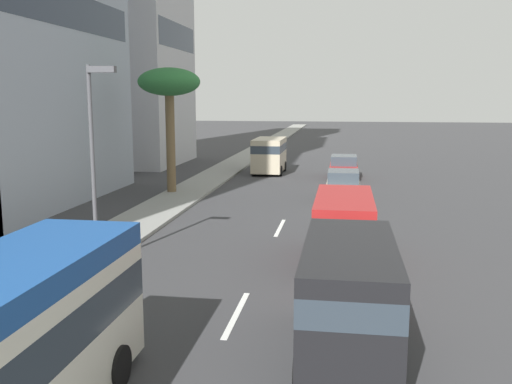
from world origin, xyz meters
TOP-DOWN VIEW (x-y plane):
  - ground_plane at (31.50, 0.00)m, footprint 198.00×198.00m
  - sidewalk_right at (31.50, 6.33)m, footprint 162.00×2.63m
  - lane_stripe_mid at (11.58, 0.00)m, footprint 3.20×0.16m
  - lane_stripe_far at (21.55, 0.00)m, footprint 3.20×0.16m
  - minibus_lead at (5.71, 2.56)m, footprint 6.36×2.26m
  - car_second at (28.87, -2.64)m, footprint 4.06×1.87m
  - van_third at (39.20, 2.81)m, footprint 4.61×2.21m
  - car_fourth at (37.55, -2.64)m, footprint 4.25×1.95m
  - van_fifth at (16.85, -2.70)m, footprint 5.02×2.05m
  - van_sixth at (9.57, -2.83)m, footprint 4.91×2.07m
  - palm_tree at (29.21, 7.20)m, footprint 3.51×3.51m
  - street_lamp at (15.14, 5.30)m, footprint 0.24×0.97m

SIDE VIEW (x-z plane):
  - ground_plane at x=31.50m, z-range 0.00..0.00m
  - lane_stripe_mid at x=11.58m, z-range 0.00..0.01m
  - lane_stripe_far at x=21.55m, z-range 0.00..0.01m
  - sidewalk_right at x=31.50m, z-range 0.00..0.15m
  - car_fourth at x=37.55m, z-range -0.04..1.53m
  - car_second at x=28.87m, z-range -0.05..1.58m
  - van_fifth at x=16.85m, z-range 0.17..2.44m
  - van_sixth at x=9.57m, z-range 0.18..2.69m
  - van_third at x=39.20m, z-range 0.18..2.74m
  - minibus_lead at x=5.71m, z-range 0.14..3.13m
  - street_lamp at x=15.14m, z-range 0.93..7.35m
  - palm_tree at x=29.21m, z-range 2.64..9.69m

